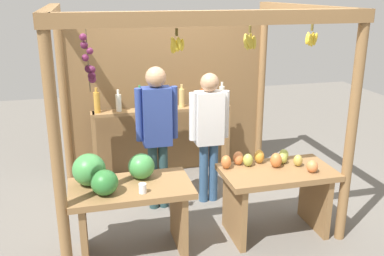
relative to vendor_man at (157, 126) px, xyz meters
name	(u,v)px	position (x,y,z in m)	size (l,w,h in m)	color
ground_plane	(187,205)	(0.34, -0.04, -1.02)	(12.00, 12.00, 0.00)	slate
market_stall	(177,85)	(0.34, 0.43, 0.36)	(2.85, 2.30, 2.32)	olive
fruit_counter_left	(122,193)	(-0.49, -0.84, -0.37)	(1.16, 0.66, 1.03)	olive
fruit_counter_right	(275,185)	(1.08, -0.85, -0.47)	(1.15, 0.64, 0.88)	olive
bottle_shelf_unit	(162,124)	(0.19, 0.78, -0.23)	(1.83, 0.22, 1.32)	olive
vendor_man	(157,126)	(0.00, 0.00, 0.00)	(0.48, 0.23, 1.69)	#284446
vendor_woman	(209,127)	(0.62, 0.02, -0.07)	(0.48, 0.21, 1.58)	#34567D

